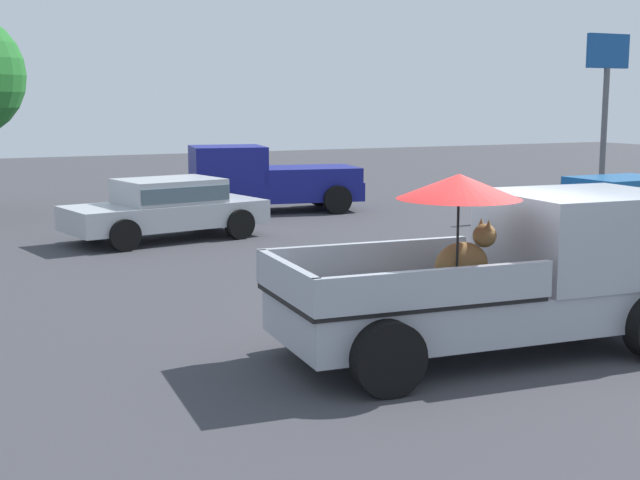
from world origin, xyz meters
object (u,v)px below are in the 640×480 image
(parked_sedan_far, at_px, (623,203))
(motel_sign, at_px, (606,87))
(pickup_truck_red, at_px, (264,180))
(parked_sedan_near, at_px, (167,206))
(pickup_truck_main, at_px, (518,271))

(parked_sedan_far, height_order, motel_sign, motel_sign)
(pickup_truck_red, bearing_deg, parked_sedan_near, 54.34)
(pickup_truck_red, relative_size, parked_sedan_near, 1.11)
(pickup_truck_main, relative_size, parked_sedan_near, 1.14)
(pickup_truck_red, distance_m, motel_sign, 9.52)
(parked_sedan_far, relative_size, motel_sign, 0.91)
(pickup_truck_red, height_order, parked_sedan_far, pickup_truck_red)
(pickup_truck_main, distance_m, parked_sedan_near, 10.30)
(parked_sedan_near, xyz_separation_m, motel_sign, (11.99, -0.56, 2.63))
(pickup_truck_main, xyz_separation_m, parked_sedan_far, (7.89, 6.13, -0.24))
(pickup_truck_main, height_order, pickup_truck_red, pickup_truck_main)
(pickup_truck_main, relative_size, parked_sedan_far, 1.20)
(motel_sign, bearing_deg, pickup_truck_red, 153.57)
(pickup_truck_main, distance_m, parked_sedan_far, 9.99)
(parked_sedan_near, distance_m, parked_sedan_far, 10.11)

